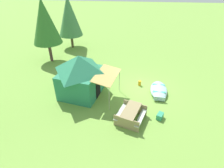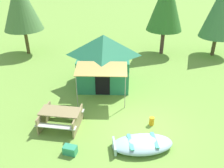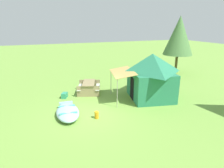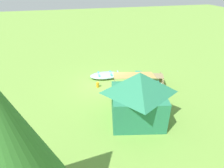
% 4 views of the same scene
% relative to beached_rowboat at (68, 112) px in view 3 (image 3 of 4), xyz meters
% --- Properties ---
extents(ground_plane, '(80.00, 80.00, 0.00)m').
position_rel_beached_rowboat_xyz_m(ground_plane, '(0.28, 1.23, -0.21)').
color(ground_plane, '#709D3F').
extents(beached_rowboat, '(2.42, 1.34, 0.41)m').
position_rel_beached_rowboat_xyz_m(beached_rowboat, '(0.00, 0.00, 0.00)').
color(beached_rowboat, '#94BBC3').
rests_on(beached_rowboat, ground_plane).
extents(canvas_cabin_tent, '(3.44, 4.34, 2.91)m').
position_rel_beached_rowboat_xyz_m(canvas_cabin_tent, '(-0.62, 5.44, 1.30)').
color(canvas_cabin_tent, '#277955').
rests_on(canvas_cabin_tent, ground_plane).
extents(picnic_table, '(2.10, 1.97, 0.79)m').
position_rel_beached_rowboat_xyz_m(picnic_table, '(-3.03, 1.97, 0.27)').
color(picnic_table, '#8D7D53').
rests_on(picnic_table, ground_plane).
extents(cooler_box, '(0.58, 0.50, 0.34)m').
position_rel_beached_rowboat_xyz_m(cooler_box, '(-2.71, 0.23, -0.04)').
color(cooler_box, '#2F9168').
rests_on(cooler_box, ground_plane).
extents(fuel_can, '(0.24, 0.24, 0.38)m').
position_rel_beached_rowboat_xyz_m(fuel_can, '(0.84, 1.33, -0.03)').
color(fuel_can, orange).
rests_on(fuel_can, ground_plane).
extents(pine_tree_back_right, '(2.76, 2.76, 5.40)m').
position_rel_beached_rowboat_xyz_m(pine_tree_back_right, '(-5.49, 11.41, 3.39)').
color(pine_tree_back_right, '#504123').
rests_on(pine_tree_back_right, ground_plane).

